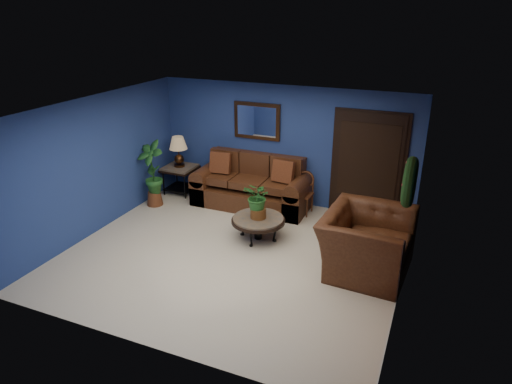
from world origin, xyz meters
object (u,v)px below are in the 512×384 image
at_px(coffee_table, 258,221).
at_px(armchair, 366,242).
at_px(end_table, 180,172).
at_px(sofa, 253,188).
at_px(side_chair, 304,190).
at_px(table_lamp, 178,148).

bearing_deg(coffee_table, armchair, -9.00).
bearing_deg(end_table, coffee_table, -28.99).
bearing_deg(armchair, sofa, 60.92).
xyz_separation_m(end_table, armchair, (4.45, -1.68, 0.00)).
bearing_deg(side_chair, sofa, -176.02).
relative_size(end_table, armchair, 0.46).
relative_size(sofa, coffee_table, 2.49).
xyz_separation_m(sofa, table_lamp, (-1.77, -0.04, 0.70)).
height_order(sofa, armchair, sofa).
height_order(coffee_table, armchair, armchair).
height_order(sofa, side_chair, sofa).
height_order(coffee_table, table_lamp, table_lamp).
bearing_deg(end_table, sofa, 1.34).
bearing_deg(armchair, side_chair, 45.62).
distance_m(end_table, side_chair, 2.88).
xyz_separation_m(side_chair, armchair, (1.57, -1.75, 0.00)).
distance_m(sofa, end_table, 1.77).
bearing_deg(sofa, coffee_table, -63.55).
bearing_deg(table_lamp, sofa, 1.34).
distance_m(sofa, coffee_table, 1.58).
bearing_deg(table_lamp, side_chair, 1.26).
height_order(end_table, table_lamp, table_lamp).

